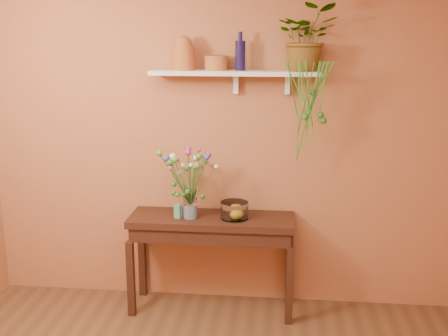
# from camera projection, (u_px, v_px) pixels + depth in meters

# --- Properties ---
(room) EXTENTS (4.04, 4.04, 2.70)m
(room) POSITION_uv_depth(u_px,v_px,m) (189.00, 226.00, 2.57)
(room) COLOR brown
(room) RESTS_ON ground
(sideboard) EXTENTS (1.31, 0.42, 0.80)m
(sideboard) POSITION_uv_depth(u_px,v_px,m) (212.00, 230.00, 4.45)
(sideboard) COLOR #3A1D13
(sideboard) RESTS_ON ground
(wall_shelf) EXTENTS (1.30, 0.24, 0.19)m
(wall_shelf) POSITION_uv_depth(u_px,v_px,m) (236.00, 73.00, 4.24)
(wall_shelf) COLOR white
(wall_shelf) RESTS_ON room
(terracotta_jug) EXTENTS (0.20, 0.20, 0.26)m
(terracotta_jug) POSITION_uv_depth(u_px,v_px,m) (184.00, 54.00, 4.22)
(terracotta_jug) COLOR #B76235
(terracotta_jug) RESTS_ON wall_shelf
(terracotta_pot) EXTENTS (0.21, 0.21, 0.11)m
(terracotta_pot) POSITION_uv_depth(u_px,v_px,m) (216.00, 63.00, 4.25)
(terracotta_pot) COLOR #B76235
(terracotta_pot) RESTS_ON wall_shelf
(blue_bottle) EXTENTS (0.09, 0.09, 0.29)m
(blue_bottle) POSITION_uv_depth(u_px,v_px,m) (240.00, 55.00, 4.20)
(blue_bottle) COLOR #16113D
(blue_bottle) RESTS_ON wall_shelf
(spider_plant) EXTENTS (0.46, 0.41, 0.49)m
(spider_plant) POSITION_uv_depth(u_px,v_px,m) (307.00, 38.00, 4.11)
(spider_plant) COLOR #2B6922
(spider_plant) RESTS_ON wall_shelf
(plant_fronds) EXTENTS (0.36, 0.26, 0.75)m
(plant_fronds) POSITION_uv_depth(u_px,v_px,m) (312.00, 105.00, 4.09)
(plant_fronds) COLOR #2B6922
(plant_fronds) RESTS_ON wall_shelf
(glass_vase) EXTENTS (0.11, 0.11, 0.23)m
(glass_vase) POSITION_uv_depth(u_px,v_px,m) (190.00, 206.00, 4.37)
(glass_vase) COLOR white
(glass_vase) RESTS_ON sideboard
(bouquet) EXTENTS (0.48, 0.46, 0.46)m
(bouquet) POSITION_uv_depth(u_px,v_px,m) (187.00, 167.00, 4.27)
(bouquet) COLOR #386B28
(bouquet) RESTS_ON glass_vase
(glass_bowl) EXTENTS (0.22, 0.22, 0.13)m
(glass_bowl) POSITION_uv_depth(u_px,v_px,m) (234.00, 211.00, 4.37)
(glass_bowl) COLOR white
(glass_bowl) RESTS_ON sideboard
(lemon) EXTENTS (0.08, 0.08, 0.08)m
(lemon) POSITION_uv_depth(u_px,v_px,m) (236.00, 213.00, 4.36)
(lemon) COLOR yellow
(lemon) RESTS_ON glass_bowl
(carton) EXTENTS (0.07, 0.06, 0.11)m
(carton) POSITION_uv_depth(u_px,v_px,m) (178.00, 211.00, 4.38)
(carton) COLOR teal
(carton) RESTS_ON sideboard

